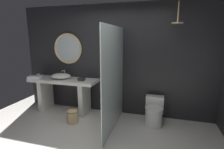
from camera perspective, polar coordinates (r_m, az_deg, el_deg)
The scene contains 11 objects.
back_wall_panel at distance 4.20m, azimuth 0.94°, elevation 4.67°, with size 4.80×0.10×2.60m, color #232326.
vanity_counter at distance 4.50m, azimuth -15.42°, elevation -4.73°, with size 1.69×0.58×0.84m.
vessel_sink at distance 4.47m, azimuth -16.45°, elevation -0.49°, with size 0.50×0.41×0.19m.
tumbler_cup at distance 4.82m, azimuth -23.01°, elevation -0.32°, with size 0.08×0.08×0.09m, color silver.
tissue_box at distance 4.15m, azimuth -10.00°, elevation -1.56°, with size 0.14×0.14×0.07m, color #282D28.
round_wall_mirror at distance 4.56m, azimuth -14.32°, elevation 8.21°, with size 0.77×0.05×0.77m.
shower_glass_panel at distance 3.43m, azimuth 0.62°, elevation -1.61°, with size 0.02×1.51×2.06m, color silver.
rain_shower_head at distance 3.64m, azimuth 20.74°, elevation 16.14°, with size 0.21×0.21×0.41m.
toilet at distance 3.93m, azimuth 13.60°, elevation -11.93°, with size 0.39×0.56×0.57m.
waste_bin at distance 4.01m, azimuth -12.76°, elevation -13.09°, with size 0.24×0.24×0.31m.
folded_hand_towel at distance 4.67m, azimuth -24.05°, elevation -0.87°, with size 0.30×0.16×0.07m, color white.
Camera 1 is at (1.09, -2.12, 1.83)m, focal length 27.87 mm.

